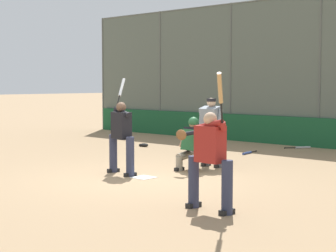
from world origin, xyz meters
name	(u,v)px	position (x,y,z in m)	size (l,w,h in m)	color
ground_plane	(144,178)	(0.00, 0.00, 0.00)	(160.00, 160.00, 0.00)	#9E7F5B
home_plate_marker	(144,177)	(0.00, 0.00, 0.01)	(0.43, 0.43, 0.01)	white
backstop_fence	(320,67)	(0.00, -7.83, 2.52)	(20.85, 0.08, 4.86)	#515651
padding_wall	(317,133)	(0.00, -7.73, 0.47)	(20.36, 0.18, 0.94)	#19512D
batter_at_plate	(121,135)	(0.70, 0.00, 0.88)	(0.93, 0.75, 2.15)	#2D334C
catcher_behind_plate	(191,143)	(-0.14, -1.42, 0.65)	(0.66, 0.76, 1.25)	gray
umpire_home	(211,130)	(-0.10, -2.22, 0.90)	(0.68, 0.42, 1.68)	#4C4C51
batter_on_deck	(210,157)	(-3.01, 1.51, 0.86)	(1.01, 0.67, 2.20)	#2D334C
spare_bat_near_backstop	(301,147)	(0.23, -7.13, 0.03)	(0.52, 0.78, 0.07)	black
spare_bat_by_padding	(248,153)	(0.67, -4.90, 0.03)	(0.16, 0.84, 0.07)	black
fielding_glove_on_dirt	(144,145)	(4.18, -4.17, 0.05)	(0.31, 0.23, 0.11)	black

